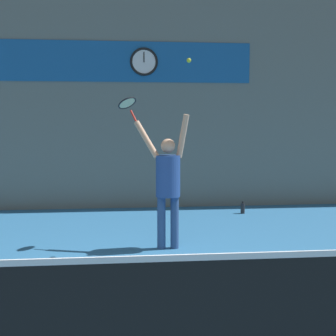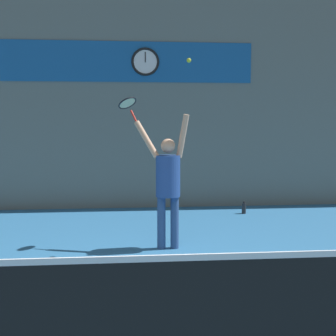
# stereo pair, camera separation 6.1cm
# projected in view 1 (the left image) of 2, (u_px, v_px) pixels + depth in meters

# --- Properties ---
(ground_plane) EXTENTS (18.00, 18.00, 0.00)m
(ground_plane) POSITION_uv_depth(u_px,v_px,m) (141.00, 317.00, 4.73)
(ground_plane) COLOR teal
(back_wall) EXTENTS (18.00, 0.10, 5.00)m
(back_wall) POSITION_uv_depth(u_px,v_px,m) (127.00, 99.00, 10.63)
(back_wall) COLOR slate
(back_wall) RESTS_ON ground_plane
(sponsor_banner) EXTENTS (5.63, 0.02, 0.90)m
(sponsor_banner) POSITION_uv_depth(u_px,v_px,m) (127.00, 62.00, 10.49)
(sponsor_banner) COLOR #195B9E
(scoreboard_clock) EXTENTS (0.63, 0.06, 0.63)m
(scoreboard_clock) POSITION_uv_depth(u_px,v_px,m) (144.00, 62.00, 10.51)
(scoreboard_clock) COLOR white
(court_net) EXTENTS (8.85, 0.07, 1.06)m
(court_net) POSITION_uv_depth(u_px,v_px,m) (148.00, 314.00, 3.58)
(court_net) COLOR #333333
(court_net) RESTS_ON ground_plane
(tennis_player) EXTENTS (0.86, 0.49, 2.09)m
(tennis_player) POSITION_uv_depth(u_px,v_px,m) (168.00, 180.00, 7.22)
(tennis_player) COLOR #2D4C7F
(tennis_player) RESTS_ON ground_plane
(tennis_racket) EXTENTS (0.41, 0.41, 0.41)m
(tennis_racket) POSITION_uv_depth(u_px,v_px,m) (128.00, 104.00, 7.43)
(tennis_racket) COLOR red
(tennis_ball) EXTENTS (0.07, 0.07, 0.07)m
(tennis_ball) POSITION_uv_depth(u_px,v_px,m) (189.00, 60.00, 7.01)
(tennis_ball) COLOR #CCDB2D
(water_bottle) EXTENTS (0.09, 0.09, 0.27)m
(water_bottle) POSITION_uv_depth(u_px,v_px,m) (243.00, 208.00, 10.14)
(water_bottle) COLOR #262628
(water_bottle) RESTS_ON ground_plane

